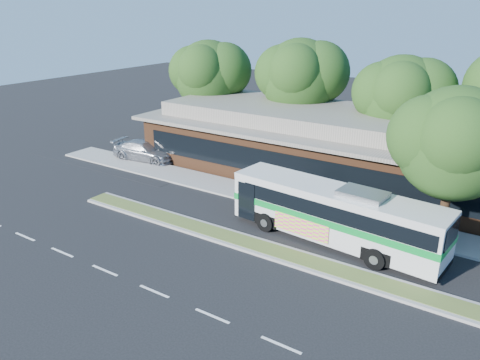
{
  "coord_description": "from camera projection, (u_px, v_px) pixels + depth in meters",
  "views": [
    {
      "loc": [
        9.12,
        -16.94,
        11.14
      ],
      "look_at": [
        -4.39,
        3.63,
        2.0
      ],
      "focal_mm": 35.0,
      "sensor_mm": 36.0,
      "label": 1
    }
  ],
  "objects": [
    {
      "name": "transit_bus",
      "position": [
        336.0,
        211.0,
        22.99
      ],
      "size": [
        11.12,
        3.43,
        3.07
      ],
      "rotation": [
        0.0,
        0.0,
        -0.1
      ],
      "color": "beige",
      "rests_on": "ground"
    },
    {
      "name": "sidewalk",
      "position": [
        330.0,
        212.0,
        26.84
      ],
      "size": [
        44.0,
        2.6,
        0.12
      ],
      "primitive_type": "cube",
      "color": "gray",
      "rests_on": "ground"
    },
    {
      "name": "tree_bg_a",
      "position": [
        214.0,
        74.0,
        39.17
      ],
      "size": [
        6.47,
        5.8,
        8.63
      ],
      "color": "black",
      "rests_on": "ground"
    },
    {
      "name": "parking_lot",
      "position": [
        146.0,
        149.0,
        38.94
      ],
      "size": [
        14.0,
        12.0,
        0.01
      ],
      "primitive_type": "cube",
      "color": "black",
      "rests_on": "ground"
    },
    {
      "name": "tree_bg_c",
      "position": [
        408.0,
        96.0,
        31.04
      ],
      "size": [
        6.24,
        5.6,
        8.26
      ],
      "color": "black",
      "rests_on": "ground"
    },
    {
      "name": "sedan",
      "position": [
        145.0,
        151.0,
        35.87
      ],
      "size": [
        5.42,
        2.74,
        1.51
      ],
      "primitive_type": "imported",
      "rotation": [
        0.0,
        0.0,
        1.7
      ],
      "color": "#A3A4A9",
      "rests_on": "ground"
    },
    {
      "name": "ground",
      "position": [
        276.0,
        261.0,
        21.85
      ],
      "size": [
        120.0,
        120.0,
        0.0
      ],
      "primitive_type": "plane",
      "color": "black",
      "rests_on": "ground"
    },
    {
      "name": "plaza_building",
      "position": [
        371.0,
        150.0,
        31.28
      ],
      "size": [
        33.2,
        11.2,
        4.45
      ],
      "color": "#57311B",
      "rests_on": "ground"
    },
    {
      "name": "tree_bg_b",
      "position": [
        306.0,
        76.0,
        35.74
      ],
      "size": [
        6.69,
        6.0,
        9.0
      ],
      "color": "black",
      "rests_on": "ground"
    },
    {
      "name": "sidewalk_tree",
      "position": [
        465.0,
        142.0,
        21.52
      ],
      "size": [
        5.99,
        5.37,
        7.86
      ],
      "color": "black",
      "rests_on": "ground"
    },
    {
      "name": "median_strip",
      "position": [
        282.0,
        254.0,
        22.29
      ],
      "size": [
        26.0,
        1.1,
        0.15
      ],
      "primitive_type": "cube",
      "color": "#485B26",
      "rests_on": "ground"
    }
  ]
}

